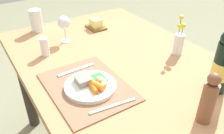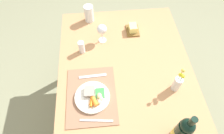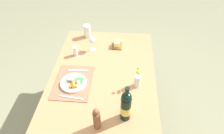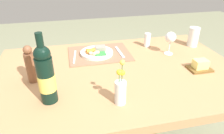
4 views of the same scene
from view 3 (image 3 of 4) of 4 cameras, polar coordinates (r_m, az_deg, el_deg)
The scene contains 13 objects.
ground_plane at distance 2.36m, azimuth -2.18°, elevation -16.14°, with size 8.00×8.00×0.00m, color gray.
dining_table at distance 1.82m, azimuth -2.73°, elevation -5.47°, with size 1.46×0.94×0.77m.
placemat at distance 1.73m, azimuth -11.25°, elevation -4.35°, with size 0.42×0.32×0.01m, color #91674D.
dinner_plate at distance 1.70m, azimuth -11.19°, elevation -4.47°, with size 0.22×0.22×0.05m.
fork at distance 1.82m, azimuth -9.91°, elevation -1.01°, with size 0.02×0.19×0.01m, color silver.
knife at distance 1.62m, azimuth -11.77°, elevation -8.73°, with size 0.01×0.20×0.01m, color silver.
flower_vase at distance 1.64m, azimuth 7.41°, elevation -3.79°, with size 0.05×0.05×0.22m.
water_tumbler at distance 2.22m, azimuth -7.24°, elevation 10.24°, with size 0.08×0.08×0.14m.
butter_dish at distance 2.07m, azimuth 1.48°, elevation 6.64°, with size 0.13×0.10×0.06m.
wine_glass at distance 1.98m, azimuth -5.86°, elevation 7.70°, with size 0.07×0.07×0.16m.
salt_shaker at distance 1.97m, azimuth -10.68°, elevation 4.64°, with size 0.04×0.04×0.10m, color white.
wine_bottle at distance 1.38m, azimuth 4.09°, elevation -11.39°, with size 0.08×0.08×0.33m.
pepper_mill at distance 1.37m, azimuth -4.51°, elevation -14.92°, with size 0.05×0.05×0.21m.
Camera 3 is at (1.18, 0.18, 2.03)m, focal length 31.16 mm.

